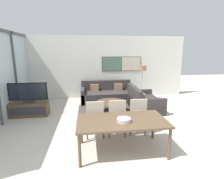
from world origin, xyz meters
TOP-DOWN VIEW (x-y plane):
  - wall_back at (0.03, 5.54)m, footprint 7.61×0.09m
  - area_rug at (0.08, 3.40)m, footprint 2.36×1.98m
  - tv_console at (-2.68, 3.44)m, footprint 1.20×0.48m
  - television at (-2.68, 3.44)m, footprint 1.22×0.20m
  - sofa_main at (0.08, 4.87)m, footprint 2.19×0.99m
  - sofa_side at (1.28, 3.52)m, footprint 0.99×1.55m
  - coffee_table at (0.08, 3.40)m, footprint 1.05×1.05m
  - dining_table at (-0.02, 0.94)m, footprint 1.88×1.01m
  - dining_chair_left at (-0.57, 1.62)m, footprint 0.46×0.46m
  - dining_chair_centre at (-0.02, 1.64)m, footprint 0.46×0.46m
  - dining_chair_right at (0.52, 1.68)m, footprint 0.46×0.46m
  - fruit_bowl at (-0.01, 0.83)m, footprint 0.29×0.29m
  - floor_lamp at (1.60, 4.73)m, footprint 0.32×0.32m

SIDE VIEW (x-z plane):
  - area_rug at x=0.08m, z-range 0.00..0.01m
  - tv_console at x=-2.68m, z-range 0.00..0.47m
  - sofa_side at x=1.28m, z-range -0.15..0.70m
  - sofa_main at x=0.08m, z-range -0.15..0.70m
  - coffee_table at x=0.08m, z-range 0.10..0.49m
  - dining_chair_left at x=-0.57m, z-range 0.04..1.01m
  - dining_chair_centre at x=-0.02m, z-range 0.04..1.01m
  - dining_chair_right at x=0.52m, z-range 0.04..1.01m
  - dining_table at x=-0.02m, z-range 0.30..1.02m
  - fruit_bowl at x=-0.01m, z-range 0.73..0.80m
  - television at x=-2.68m, z-range 0.47..1.13m
  - floor_lamp at x=1.60m, z-range 0.52..2.06m
  - wall_back at x=0.03m, z-range 0.00..2.80m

